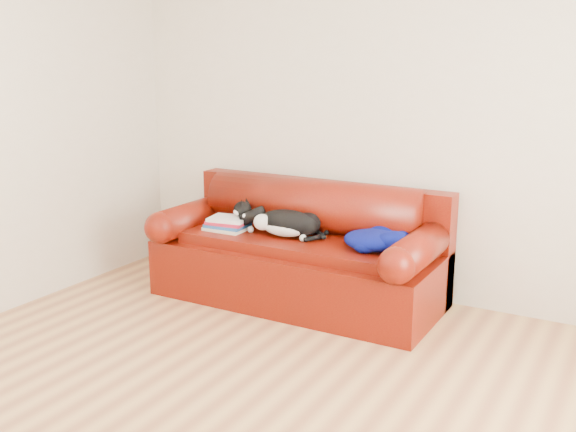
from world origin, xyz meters
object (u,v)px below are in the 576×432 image
Objects in this scene: blanket at (376,239)px; book_stack at (228,224)px; cat at (287,224)px; sofa_base at (298,270)px.

book_stack is at bearing -175.57° from blanket.
cat reaches higher than blanket.
sofa_base is at bearing 21.38° from cat.
blanket is at bearing 4.43° from book_stack.
blanket is (0.63, -0.02, 0.33)m from sofa_base.
cat reaches higher than book_stack.
sofa_base is 0.37m from cat.
cat is at bearing 7.09° from book_stack.
sofa_base is 6.72× the size of book_stack.
cat is at bearing -140.88° from sofa_base.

